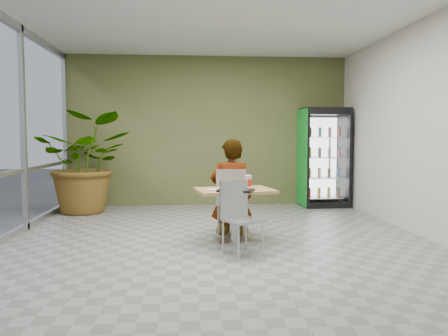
% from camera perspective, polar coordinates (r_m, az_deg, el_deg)
% --- Properties ---
extents(ground, '(7.00, 7.00, 0.00)m').
position_cam_1_polar(ground, '(6.11, -0.61, -9.82)').
color(ground, gray).
rests_on(ground, ground).
extents(room_envelope, '(6.00, 7.00, 3.20)m').
position_cam_1_polar(room_envelope, '(5.94, -0.62, 5.35)').
color(room_envelope, beige).
rests_on(room_envelope, ground).
extents(dining_table, '(1.14, 0.89, 0.75)m').
position_cam_1_polar(dining_table, '(6.07, 1.41, -4.76)').
color(dining_table, tan).
rests_on(dining_table, ground).
extents(chair_far, '(0.48, 0.49, 1.00)m').
position_cam_1_polar(chair_far, '(6.55, 0.92, -3.69)').
color(chair_far, '#AAACAE').
rests_on(chair_far, ground).
extents(chair_near, '(0.55, 0.56, 0.93)m').
position_cam_1_polar(chair_near, '(5.49, 1.87, -5.63)').
color(chair_near, '#AAACAE').
rests_on(chair_near, ground).
extents(seated_woman, '(0.68, 0.47, 1.74)m').
position_cam_1_polar(seated_woman, '(6.60, 0.96, -3.73)').
color(seated_woman, black).
rests_on(seated_woman, ground).
extents(pizza_plate, '(0.30, 0.28, 0.03)m').
position_cam_1_polar(pizza_plate, '(6.10, 1.28, -2.54)').
color(pizza_plate, silver).
rests_on(pizza_plate, dining_table).
extents(soda_cup, '(0.10, 0.10, 0.18)m').
position_cam_1_polar(soda_cup, '(6.12, 3.16, -1.83)').
color(soda_cup, silver).
rests_on(soda_cup, dining_table).
extents(napkin_stack, '(0.15, 0.15, 0.02)m').
position_cam_1_polar(napkin_stack, '(5.84, -1.57, -2.90)').
color(napkin_stack, silver).
rests_on(napkin_stack, dining_table).
extents(cafeteria_tray, '(0.54, 0.47, 0.03)m').
position_cam_1_polar(cafeteria_tray, '(5.79, 1.57, -2.92)').
color(cafeteria_tray, black).
rests_on(cafeteria_tray, dining_table).
extents(beverage_fridge, '(0.97, 0.76, 2.08)m').
position_cam_1_polar(beverage_fridge, '(9.50, 12.88, 1.36)').
color(beverage_fridge, black).
rests_on(beverage_fridge, ground).
extents(potted_plant, '(1.75, 1.52, 1.95)m').
position_cam_1_polar(potted_plant, '(8.88, -17.51, 0.67)').
color(potted_plant, '#29672B').
rests_on(potted_plant, ground).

